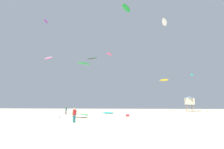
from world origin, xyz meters
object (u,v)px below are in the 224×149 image
object	(u,v)px
lifeguard_tower	(189,100)
kite_grounded_mid	(108,113)
person_midground	(66,110)
kite_aloft_8	(46,21)
kite_aloft_3	(48,58)
kite_aloft_4	(92,58)
kite_aloft_7	(109,54)
kite_aloft_6	(126,8)
kite_aloft_0	(164,80)
cooler_box	(58,117)
kite_aloft_2	(164,22)
gear_bag	(128,115)
person_foreground	(74,114)
kite_aloft_5	(84,63)
kite_aloft_1	(192,75)
kite_grounded_near	(79,116)

from	to	relation	value
lifeguard_tower	kite_grounded_mid	bearing A→B (deg)	-150.95
person_midground	kite_aloft_8	world-z (taller)	kite_aloft_8
kite_aloft_3	person_midground	bearing A→B (deg)	-47.37
person_midground	kite_aloft_4	bearing A→B (deg)	-106.47
kite_aloft_8	person_midground	bearing A→B (deg)	-46.35
kite_aloft_7	kite_aloft_6	bearing A→B (deg)	-64.83
kite_aloft_4	kite_aloft_0	bearing A→B (deg)	30.82
cooler_box	kite_aloft_2	distance (m)	36.42
person_midground	kite_aloft_6	size ratio (longest dim) A/B	0.35
cooler_box	gear_bag	size ratio (longest dim) A/B	1.00
person_midground	kite_aloft_6	world-z (taller)	kite_aloft_6
cooler_box	kite_aloft_8	bearing A→B (deg)	123.96
person_foreground	lifeguard_tower	world-z (taller)	lifeguard_tower
kite_aloft_4	kite_aloft_6	distance (m)	16.46
gear_bag	cooler_box	bearing A→B (deg)	-158.99
person_midground	lifeguard_tower	distance (m)	33.01
gear_bag	kite_aloft_6	xyz separation A→B (m)	(-0.05, 13.16, 27.41)
kite_aloft_8	kite_aloft_5	bearing A→B (deg)	-27.21
cooler_box	kite_aloft_0	bearing A→B (deg)	54.82
kite_aloft_4	kite_aloft_8	distance (m)	19.80
person_midground	kite_aloft_0	xyz separation A→B (m)	(23.96, 23.49, 8.87)
kite_aloft_3	kite_aloft_7	xyz separation A→B (m)	(15.60, 11.52, 4.09)
lifeguard_tower	kite_aloft_1	xyz separation A→B (m)	(-0.26, -4.10, 6.40)
kite_aloft_2	kite_aloft_7	xyz separation A→B (m)	(-16.15, 11.15, -5.09)
person_foreground	kite_grounded_near	bearing A→B (deg)	144.97
kite_aloft_0	kite_aloft_7	bearing A→B (deg)	-174.64
person_midground	kite_aloft_0	size ratio (longest dim) A/B	0.54
kite_aloft_2	kite_aloft_6	xyz separation A→B (m)	(-10.19, -1.53, 3.84)
kite_aloft_4	kite_aloft_5	size ratio (longest dim) A/B	0.90
kite_aloft_8	kite_aloft_6	bearing A→B (deg)	-9.04
kite_grounded_near	kite_aloft_1	bearing A→B (deg)	37.33
person_midground	cooler_box	size ratio (longest dim) A/B	2.84
kite_aloft_4	kite_aloft_8	xyz separation A→B (m)	(-15.01, 2.29, 12.70)
person_midground	kite_aloft_1	world-z (taller)	kite_aloft_1
kite_grounded_mid	kite_aloft_8	distance (m)	34.74
kite_grounded_mid	kite_aloft_5	xyz separation A→B (m)	(-6.07, 1.64, 11.47)
kite_grounded_near	kite_aloft_3	world-z (taller)	kite_aloft_3
kite_aloft_2	kite_aloft_8	bearing A→B (deg)	176.10
kite_aloft_6	kite_aloft_8	bearing A→B (deg)	170.96
kite_aloft_0	kite_aloft_2	xyz separation A→B (m)	(-1.68, -12.83, 13.93)
cooler_box	kite_aloft_5	world-z (taller)	kite_aloft_5
kite_aloft_4	kite_aloft_8	world-z (taller)	kite_aloft_8
gear_bag	kite_aloft_7	size ratio (longest dim) A/B	0.16
kite_aloft_5	kite_aloft_7	xyz separation A→B (m)	(4.34, 16.10, 6.99)
kite_aloft_5	kite_aloft_6	xyz separation A→B (m)	(10.30, 3.41, 15.91)
lifeguard_tower	kite_aloft_0	xyz separation A→B (m)	(-4.96, 7.71, 6.75)
kite_grounded_mid	kite_aloft_6	xyz separation A→B (m)	(4.23, 5.05, 27.38)
person_foreground	kite_aloft_1	size ratio (longest dim) A/B	0.52
kite_aloft_3	kite_aloft_4	distance (m)	12.07
person_midground	kite_aloft_8	bearing A→B (deg)	-49.27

